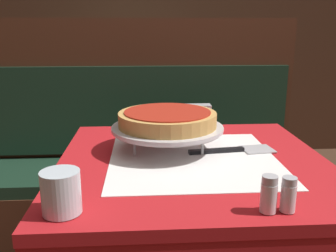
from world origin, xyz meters
The scene contains 12 objects.
dining_table_front centered at (0.00, 0.00, 0.65)m, with size 0.79×0.79×0.76m.
dining_table_rear centered at (-0.31, 1.75, 0.64)m, with size 0.77×0.77×0.75m.
booth_bench centered at (-0.20, 0.79, 0.34)m, with size 1.70×0.47×1.18m.
back_wall_panel centered at (0.00, 2.31, 1.20)m, with size 6.00×0.04×2.40m, color #4C2D1E.
pizza_pan_stand centered at (-0.07, 0.09, 0.83)m, with size 0.35×0.35×0.08m.
deep_dish_pizza centered at (-0.07, 0.09, 0.86)m, with size 0.31×0.31×0.05m.
pizza_server centered at (0.14, 0.06, 0.76)m, with size 0.28×0.09×0.01m.
water_glass_near centered at (-0.32, -0.31, 0.81)m, with size 0.08×0.08×0.09m.
salt_shaker centered at (0.11, -0.34, 0.80)m, with size 0.03×0.03×0.08m.
pepper_shaker centered at (0.16, -0.34, 0.80)m, with size 0.03×0.03×0.08m.
napkin_holder centered at (0.06, 0.35, 0.80)m, with size 0.10×0.05×0.09m.
condiment_caddy centered at (-0.36, 1.82, 0.80)m, with size 0.12×0.12×0.18m.
Camera 1 is at (-0.14, -1.04, 1.14)m, focal length 40.00 mm.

